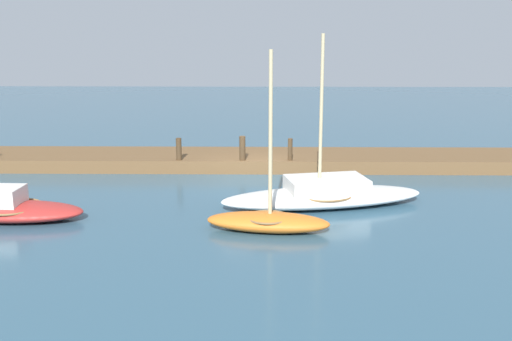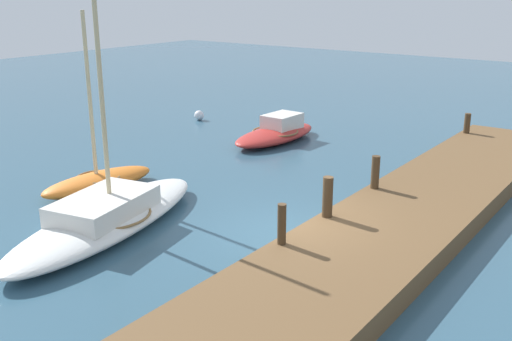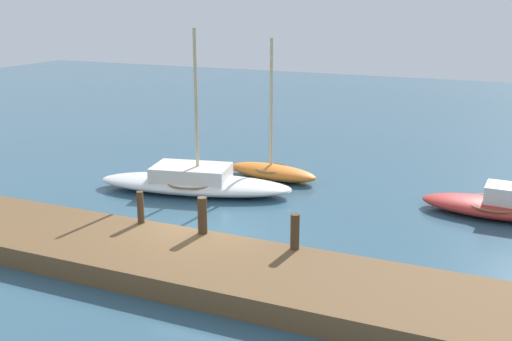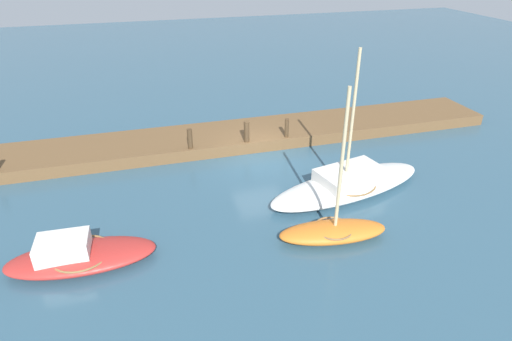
{
  "view_description": "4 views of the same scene",
  "coord_description": "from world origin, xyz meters",
  "px_view_note": "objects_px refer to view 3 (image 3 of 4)",
  "views": [
    {
      "loc": [
        -0.51,
        24.1,
        6.01
      ],
      "look_at": [
        -0.18,
        3.05,
        1.04
      ],
      "focal_mm": 41.53,
      "sensor_mm": 36.0,
      "label": 1
    },
    {
      "loc": [
        -11.75,
        -7.64,
        6.13
      ],
      "look_at": [
        1.05,
        1.82,
        1.15
      ],
      "focal_mm": 41.22,
      "sensor_mm": 36.0,
      "label": 2
    },
    {
      "loc": [
        8.46,
        -15.06,
        6.91
      ],
      "look_at": [
        -0.12,
        4.1,
        1.07
      ],
      "focal_mm": 43.5,
      "sensor_mm": 36.0,
      "label": 3
    },
    {
      "loc": [
        5.39,
        17.86,
        9.31
      ],
      "look_at": [
        1.16,
        3.19,
        1.15
      ],
      "focal_mm": 30.48,
      "sensor_mm": 36.0,
      "label": 4
    }
  ],
  "objects_px": {
    "motorboat_red": "(497,205)",
    "mooring_post_mid_east": "(295,232)",
    "mooring_post_west": "(140,207)",
    "rowboat_orange": "(272,170)",
    "sailboat_white": "(194,181)",
    "mooring_post_mid_west": "(202,215)"
  },
  "relations": [
    {
      "from": "motorboat_red",
      "to": "mooring_post_mid_west",
      "type": "relative_size",
      "value": 4.51
    },
    {
      "from": "motorboat_red",
      "to": "rowboat_orange",
      "type": "bearing_deg",
      "value": 175.4
    },
    {
      "from": "rowboat_orange",
      "to": "mooring_post_west",
      "type": "relative_size",
      "value": 5.76
    },
    {
      "from": "rowboat_orange",
      "to": "mooring_post_mid_east",
      "type": "xyz_separation_m",
      "value": [
        3.82,
        -7.6,
        0.7
      ]
    },
    {
      "from": "motorboat_red",
      "to": "mooring_post_west",
      "type": "distance_m",
      "value": 11.51
    },
    {
      "from": "rowboat_orange",
      "to": "mooring_post_mid_east",
      "type": "relative_size",
      "value": 5.73
    },
    {
      "from": "sailboat_white",
      "to": "mooring_post_mid_west",
      "type": "relative_size",
      "value": 7.21
    },
    {
      "from": "sailboat_white",
      "to": "mooring_post_mid_east",
      "type": "xyz_separation_m",
      "value": [
        5.79,
        -4.83,
        0.65
      ]
    },
    {
      "from": "mooring_post_west",
      "to": "mooring_post_mid_east",
      "type": "xyz_separation_m",
      "value": [
        4.8,
        0.0,
        0.0
      ]
    },
    {
      "from": "mooring_post_mid_east",
      "to": "motorboat_red",
      "type": "bearing_deg",
      "value": 55.13
    },
    {
      "from": "rowboat_orange",
      "to": "mooring_post_mid_east",
      "type": "height_order",
      "value": "rowboat_orange"
    },
    {
      "from": "mooring_post_mid_west",
      "to": "mooring_post_mid_east",
      "type": "height_order",
      "value": "mooring_post_mid_west"
    },
    {
      "from": "motorboat_red",
      "to": "sailboat_white",
      "type": "distance_m",
      "value": 10.54
    },
    {
      "from": "sailboat_white",
      "to": "rowboat_orange",
      "type": "bearing_deg",
      "value": 42.47
    },
    {
      "from": "mooring_post_mid_east",
      "to": "rowboat_orange",
      "type": "bearing_deg",
      "value": 116.66
    },
    {
      "from": "motorboat_red",
      "to": "mooring_post_mid_east",
      "type": "bearing_deg",
      "value": -122.73
    },
    {
      "from": "mooring_post_west",
      "to": "mooring_post_mid_east",
      "type": "relative_size",
      "value": 0.99
    },
    {
      "from": "sailboat_white",
      "to": "mooring_post_mid_west",
      "type": "bearing_deg",
      "value": -69.87
    },
    {
      "from": "sailboat_white",
      "to": "mooring_post_west",
      "type": "distance_m",
      "value": 4.97
    },
    {
      "from": "mooring_post_west",
      "to": "mooring_post_mid_west",
      "type": "bearing_deg",
      "value": 0.0
    },
    {
      "from": "mooring_post_west",
      "to": "mooring_post_mid_east",
      "type": "bearing_deg",
      "value": 0.0
    },
    {
      "from": "rowboat_orange",
      "to": "mooring_post_mid_east",
      "type": "bearing_deg",
      "value": -56.06
    }
  ]
}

